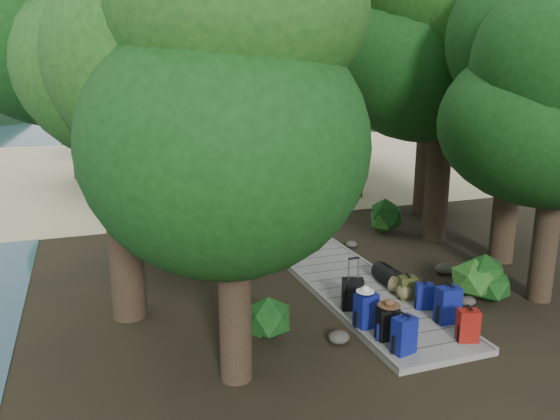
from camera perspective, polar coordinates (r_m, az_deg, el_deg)
name	(u,v)px	position (r m, az deg, el deg)	size (l,w,h in m)	color
ground	(327,268)	(13.88, 4.96, -6.04)	(120.00, 120.00, 0.00)	black
sand_beach	(199,166)	(28.74, -8.42, 4.58)	(40.00, 22.00, 0.02)	#CBB289
boardwalk	(312,253)	(14.72, 3.35, -4.55)	(2.00, 12.00, 0.12)	gray
backpack_left_a	(404,333)	(9.77, 12.85, -12.44)	(0.38, 0.27, 0.72)	navy
backpack_left_b	(387,322)	(10.17, 11.15, -11.38)	(0.37, 0.26, 0.68)	black
backpack_left_c	(366,309)	(10.53, 8.98, -10.14)	(0.40, 0.29, 0.74)	navy
backpack_right_a	(468,324)	(10.48, 19.06, -11.18)	(0.36, 0.26, 0.65)	maroon
backpack_right_b	(448,303)	(11.06, 17.16, -9.27)	(0.44, 0.31, 0.79)	navy
backpack_right_c	(424,295)	(11.58, 14.83, -8.56)	(0.34, 0.24, 0.58)	navy
backpack_right_d	(407,286)	(11.97, 13.16, -7.79)	(0.35, 0.26, 0.54)	#42421B
duffel_right_khaki	(403,287)	(12.18, 12.69, -7.83)	(0.35, 0.53, 0.35)	brown
duffel_right_black	(387,274)	(12.72, 11.12, -6.62)	(0.42, 0.67, 0.42)	black
suitcase_on_boardwalk	(353,294)	(11.23, 7.59, -8.71)	(0.42, 0.23, 0.66)	black
lone_suitcase_on_sand	(254,190)	(20.90, -2.73, 2.07)	(0.45, 0.26, 0.71)	black
hat_brown	(389,302)	(9.96, 11.34, -9.43)	(0.41, 0.41, 0.12)	#51351E
hat_white	(365,289)	(10.29, 8.91, -8.12)	(0.34, 0.34, 0.11)	silver
kayak	(135,188)	(22.98, -14.94, 2.28)	(0.79, 3.59, 0.36)	#B60F18
sun_lounger	(311,180)	(23.25, 3.29, 3.18)	(0.60, 1.85, 0.60)	silver
tree_right_a	(559,132)	(12.42, 27.12, 7.25)	(4.35, 4.35, 7.25)	black
tree_right_b	(518,90)	(14.67, 23.58, 11.41)	(4.89, 4.89, 8.73)	black
tree_right_c	(446,69)	(16.05, 16.93, 13.94)	(5.63, 5.63, 9.74)	black
tree_right_d	(437,35)	(19.02, 16.04, 17.18)	(6.47, 6.47, 11.86)	black
tree_right_e	(359,88)	(21.09, 8.22, 12.50)	(4.65, 4.65, 8.37)	black
tree_right_f	(364,58)	(24.93, 8.76, 15.43)	(5.99, 5.99, 10.70)	black
tree_left_a	(232,153)	(8.00, -5.08, 5.99)	(4.40, 4.40, 7.34)	black
tree_left_b	(113,76)	(10.62, -17.09, 13.23)	(5.25, 5.25, 9.46)	black
tree_left_c	(153,95)	(14.35, -13.15, 11.59)	(4.85, 4.85, 8.44)	black
tree_back_a	(161,69)	(26.92, -12.29, 14.15)	(5.62, 5.62, 9.73)	black
tree_back_b	(222,74)	(28.68, -6.04, 13.91)	(5.18, 5.18, 9.25)	black
tree_back_c	(283,66)	(29.51, 0.29, 14.79)	(5.60, 5.60, 10.07)	black
tree_back_d	(73,95)	(26.19, -20.82, 11.17)	(4.53, 4.53, 7.55)	black
palm_right_a	(347,98)	(19.43, 7.04, 11.52)	(4.56, 4.56, 7.78)	#194012
palm_right_b	(328,79)	(25.30, 5.00, 13.46)	(4.60, 4.60, 8.88)	#194012
palm_right_c	(251,106)	(25.94, -3.02, 10.84)	(4.06, 4.06, 6.46)	#194012
palm_left_a	(116,105)	(18.97, -16.72, 10.45)	(4.68, 4.68, 7.45)	#194012
rock_left_a	(339,337)	(10.26, 6.17, -13.07)	(0.41, 0.36, 0.22)	#4C473F
rock_left_b	(238,311)	(11.26, -4.36, -10.50)	(0.37, 0.33, 0.20)	#4C473F
rock_left_c	(272,260)	(13.90, -0.88, -5.30)	(0.53, 0.48, 0.29)	#4C473F
rock_left_d	(205,240)	(15.93, -7.88, -3.12)	(0.27, 0.24, 0.15)	#4C473F
rock_right_a	(467,301)	(12.34, 18.96, -8.97)	(0.38, 0.34, 0.21)	#4C473F
rock_right_b	(444,269)	(13.97, 16.78, -5.91)	(0.47, 0.43, 0.26)	#4C473F
rock_right_c	(351,244)	(15.48, 7.47, -3.56)	(0.33, 0.30, 0.18)	#4C473F
shrub_left_a	(264,321)	(10.00, -1.71, -11.52)	(1.03, 1.03, 0.92)	#184615
shrub_left_b	(250,250)	(13.83, -3.17, -4.15)	(0.97, 0.97, 0.87)	#184615
shrub_left_c	(198,217)	(16.78, -8.59, -0.72)	(1.12, 1.12, 1.01)	#184615
shrub_right_a	(483,281)	(12.51, 20.44, -6.94)	(1.06, 1.06, 0.95)	#184615
shrub_right_b	(384,216)	(16.92, 10.86, -0.61)	(1.17, 1.17, 1.05)	#184615
shrub_right_c	(312,199)	(19.58, 3.40, 1.18)	(0.80, 0.80, 0.72)	#184615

